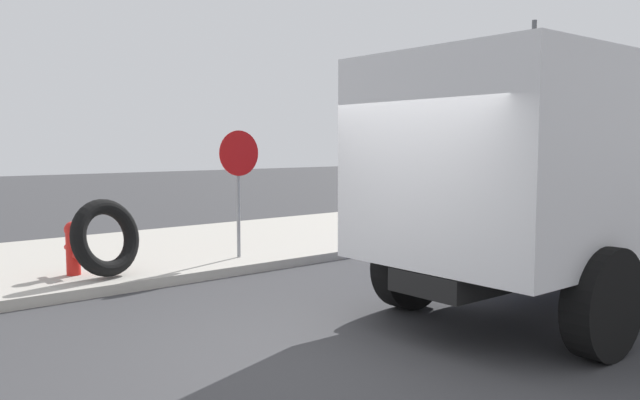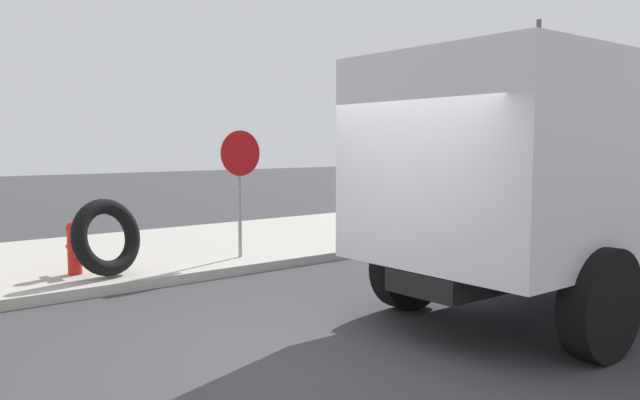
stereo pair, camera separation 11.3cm
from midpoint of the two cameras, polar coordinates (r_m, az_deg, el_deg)
The scene contains 7 objects.
ground_plane at distance 6.09m, azimuth 0.62°, elevation -14.81°, with size 80.00×80.00×0.00m, color #38383A.
sidewalk_curb at distance 11.66m, azimuth -20.42°, elevation -5.11°, with size 36.00×5.00×0.15m, color #ADA89E.
fire_hydrant at distance 10.00m, azimuth -20.89°, elevation -3.89°, with size 0.23×0.53×0.79m.
loose_tire at distance 9.65m, azimuth -18.30°, elevation -3.20°, with size 1.13×1.13×0.23m, color black.
stop_sign at distance 10.74m, azimuth -6.89°, elevation 2.72°, with size 0.76×0.08×2.15m.
dump_truck_blue at distance 8.97m, azimuth 23.69°, elevation 1.71°, with size 7.04×2.88×3.00m.
street_light_pole at distance 16.99m, azimuth 19.02°, elevation 6.74°, with size 0.12×0.12×5.00m, color #595B5E.
Camera 2 is at (-3.63, -4.43, 2.07)m, focal length 35.61 mm.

